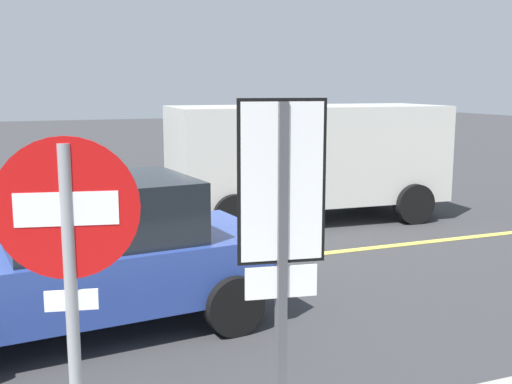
{
  "coord_description": "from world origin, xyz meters",
  "views": [
    {
      "loc": [
        0.03,
        -8.39,
        2.6
      ],
      "look_at": [
        3.42,
        0.15,
        1.02
      ],
      "focal_mm": 44.0,
      "sensor_mm": 36.0,
      "label": 1
    }
  ],
  "objects_px": {
    "speed_limit_sign": "(282,225)",
    "white_van": "(308,155)",
    "stop_sign": "(70,275)",
    "car_blue_near_curb": "(87,256)"
  },
  "relations": [
    {
      "from": "speed_limit_sign",
      "to": "white_van",
      "type": "xyz_separation_m",
      "value": [
        3.88,
        7.44,
        -0.5
      ]
    },
    {
      "from": "speed_limit_sign",
      "to": "white_van",
      "type": "relative_size",
      "value": 0.47
    },
    {
      "from": "speed_limit_sign",
      "to": "white_van",
      "type": "distance_m",
      "value": 8.41
    },
    {
      "from": "stop_sign",
      "to": "speed_limit_sign",
      "type": "relative_size",
      "value": 0.93
    },
    {
      "from": "stop_sign",
      "to": "car_blue_near_curb",
      "type": "xyz_separation_m",
      "value": [
        0.44,
        3.29,
        -0.79
      ]
    },
    {
      "from": "stop_sign",
      "to": "car_blue_near_curb",
      "type": "relative_size",
      "value": 0.56
    },
    {
      "from": "car_blue_near_curb",
      "to": "speed_limit_sign",
      "type": "bearing_deg",
      "value": -76.43
    },
    {
      "from": "white_van",
      "to": "car_blue_near_curb",
      "type": "relative_size",
      "value": 1.28
    },
    {
      "from": "speed_limit_sign",
      "to": "stop_sign",
      "type": "bearing_deg",
      "value": -179.46
    },
    {
      "from": "stop_sign",
      "to": "speed_limit_sign",
      "type": "distance_m",
      "value": 1.24
    }
  ]
}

